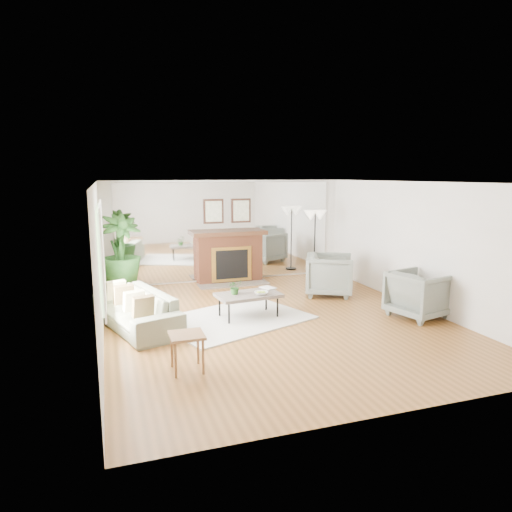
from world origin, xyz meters
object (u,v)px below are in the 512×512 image
object	(u,v)px
coffee_table	(248,296)
side_table	(187,340)
fireplace	(230,256)
armchair_front	(419,294)
potted_ficus	(121,254)
sofa	(136,310)
armchair_back	(329,275)
floor_lamp	(315,221)

from	to	relation	value
coffee_table	side_table	world-z (taller)	side_table
fireplace	coffee_table	xyz separation A→B (m)	(-0.43, -2.93, -0.24)
armchair_front	side_table	xyz separation A→B (m)	(-4.52, -1.02, 0.00)
side_table	potted_ficus	bearing A→B (deg)	99.32
sofa	side_table	world-z (taller)	sofa
armchair_front	side_table	size ratio (longest dim) A/B	1.84
sofa	potted_ficus	world-z (taller)	potted_ficus
armchair_back	floor_lamp	bearing A→B (deg)	15.15
fireplace	sofa	size ratio (longest dim) A/B	0.94
coffee_table	armchair_front	bearing A→B (deg)	-17.30
fireplace	armchair_front	size ratio (longest dim) A/B	2.14
sofa	armchair_front	size ratio (longest dim) A/B	2.28
armchair_back	potted_ficus	size ratio (longest dim) A/B	0.55
potted_ficus	armchair_back	bearing A→B (deg)	-15.06
fireplace	armchair_front	world-z (taller)	fireplace
fireplace	floor_lamp	xyz separation A→B (m)	(2.04, -0.56, 0.85)
side_table	sofa	bearing A→B (deg)	104.56
floor_lamp	potted_ficus	bearing A→B (deg)	-177.88
side_table	fireplace	bearing A→B (deg)	68.58
sofa	armchair_back	xyz separation A→B (m)	(4.21, 0.93, 0.14)
coffee_table	armchair_front	distance (m)	3.18
side_table	potted_ficus	size ratio (longest dim) A/B	0.29
armchair_back	floor_lamp	size ratio (longest dim) A/B	0.57
armchair_front	side_table	world-z (taller)	armchair_front
sofa	side_table	bearing A→B (deg)	-2.76
armchair_back	floor_lamp	xyz separation A→B (m)	(0.27, 1.35, 1.05)
sofa	floor_lamp	distance (m)	5.17
side_table	floor_lamp	distance (m)	5.96
potted_ficus	floor_lamp	world-z (taller)	potted_ficus
armchair_back	armchair_front	size ratio (longest dim) A/B	1.05
armchair_back	side_table	xyz separation A→B (m)	(-3.68, -2.99, -0.02)
armchair_back	armchair_front	world-z (taller)	armchair_back
side_table	potted_ficus	distance (m)	4.25
fireplace	side_table	bearing A→B (deg)	-111.42
coffee_table	potted_ficus	distance (m)	3.13
sofa	fireplace	bearing A→B (deg)	121.87
floor_lamp	armchair_front	bearing A→B (deg)	-80.36
fireplace	floor_lamp	bearing A→B (deg)	-15.27
sofa	armchair_front	bearing A→B (deg)	61.12
coffee_table	armchair_back	distance (m)	2.42
coffee_table	potted_ficus	size ratio (longest dim) A/B	0.68
coffee_table	floor_lamp	distance (m)	3.59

